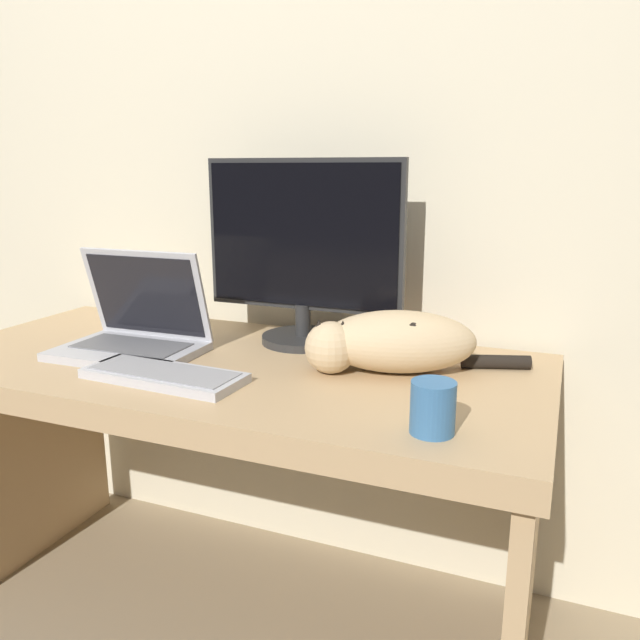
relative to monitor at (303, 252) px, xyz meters
The scene contains 8 objects.
wall_back 0.42m from the monitor, 118.61° to the left, with size 6.40×0.06×2.60m.
desk 0.45m from the monitor, 116.32° to the right, with size 1.49×0.69×0.70m.
monitor is the anchor object (origin of this frame).
laptop 0.47m from the monitor, 145.42° to the right, with size 0.34×0.25×0.25m.
external_keyboard 0.48m from the monitor, 112.12° to the right, with size 0.36×0.16×0.02m.
cat 0.36m from the monitor, 27.91° to the right, with size 0.48×0.28×0.14m.
coffee_mug 0.66m from the monitor, 45.68° to the right, with size 0.08×0.08×0.09m.
small_toy 0.39m from the monitor, ahead, with size 0.07×0.07×0.07m.
Camera 1 is at (0.74, -0.89, 1.15)m, focal length 35.00 mm.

